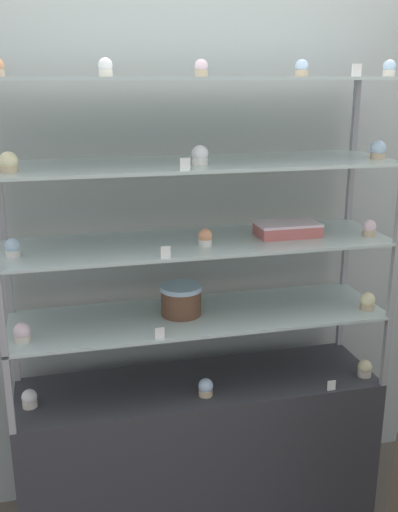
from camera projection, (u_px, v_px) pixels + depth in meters
name	position (u px, v px, depth m)	size (l,w,h in m)	color
back_wall	(180.00, 227.00, 2.72)	(8.00, 0.05, 2.60)	#A8B2AD
display_base	(199.00, 453.00, 2.66)	(1.53, 0.44, 0.71)	#333338
display_riser_lower	(199.00, 318.00, 2.47)	(1.53, 0.44, 0.31)	#99999E
display_riser_middle	(199.00, 245.00, 2.38)	(1.53, 0.44, 0.31)	#99999E
display_riser_upper	(199.00, 167.00, 2.29)	(1.53, 0.44, 0.31)	#99999E
display_riser_top	(199.00, 82.00, 2.20)	(1.53, 0.44, 0.31)	#99999E
layer_cake_centerpiece	(181.00, 300.00, 2.44)	(0.17, 0.17, 0.13)	brown
sheet_cake_frosted	(287.00, 229.00, 2.44)	(0.26, 0.15, 0.06)	#C66660
cupcake_0	(29.00, 399.00, 2.35)	(0.06, 0.06, 0.07)	beige
cupcake_1	(205.00, 388.00, 2.44)	(0.06, 0.06, 0.07)	#CCB28C
cupcake_2	(365.00, 369.00, 2.60)	(0.06, 0.06, 0.07)	beige
price_tag_0	(331.00, 385.00, 2.48)	(0.04, 0.00, 0.04)	white
cupcake_3	(22.00, 333.00, 2.20)	(0.06, 0.06, 0.07)	beige
cupcake_4	(367.00, 301.00, 2.50)	(0.06, 0.06, 0.07)	#CCB28C
price_tag_1	(160.00, 333.00, 2.23)	(0.04, 0.00, 0.04)	white
cupcake_5	(13.00, 248.00, 2.16)	(0.06, 0.06, 0.07)	white
cupcake_6	(205.00, 237.00, 2.30)	(0.06, 0.06, 0.07)	white
cupcake_7	(369.00, 228.00, 2.44)	(0.06, 0.06, 0.07)	#CCB28C
price_tag_2	(166.00, 252.00, 2.14)	(0.04, 0.00, 0.04)	white
cupcake_8	(9.00, 163.00, 2.02)	(0.06, 0.06, 0.07)	#CCB28C
cupcake_9	(200.00, 156.00, 2.21)	(0.06, 0.06, 0.07)	white
cupcake_10	(378.00, 150.00, 2.37)	(0.06, 0.06, 0.07)	#CCB28C
price_tag_3	(185.00, 164.00, 2.07)	(0.04, 0.00, 0.04)	white
cupcake_12	(105.00, 68.00, 2.00)	(0.05, 0.05, 0.06)	beige
cupcake_13	(202.00, 68.00, 2.15)	(0.05, 0.05, 0.06)	#CCB28C
cupcake_14	(302.00, 68.00, 2.18)	(0.05, 0.05, 0.06)	#CCB28C
cupcake_15	(389.00, 68.00, 2.25)	(0.05, 0.05, 0.06)	beige
price_tag_4	(357.00, 70.00, 2.12)	(0.04, 0.00, 0.04)	white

